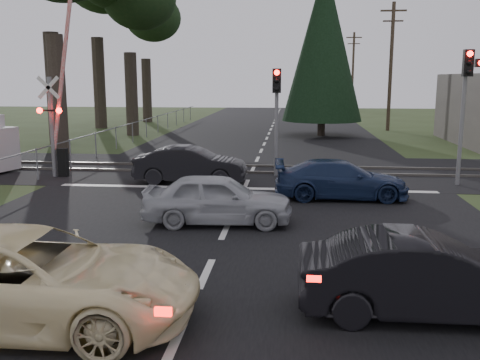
# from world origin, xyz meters

# --- Properties ---
(ground) EXTENTS (120.00, 120.00, 0.00)m
(ground) POSITION_xyz_m (0.00, 0.00, 0.00)
(ground) COLOR #303D1B
(ground) RESTS_ON ground
(road) EXTENTS (14.00, 100.00, 0.01)m
(road) POSITION_xyz_m (0.00, 10.00, 0.01)
(road) COLOR black
(road) RESTS_ON ground
(rail_corridor) EXTENTS (120.00, 8.00, 0.01)m
(rail_corridor) POSITION_xyz_m (0.00, 12.00, 0.01)
(rail_corridor) COLOR black
(rail_corridor) RESTS_ON ground
(stop_line) EXTENTS (13.00, 0.35, 0.00)m
(stop_line) POSITION_xyz_m (0.00, 8.20, 0.01)
(stop_line) COLOR silver
(stop_line) RESTS_ON ground
(rail_near) EXTENTS (120.00, 0.12, 0.10)m
(rail_near) POSITION_xyz_m (0.00, 11.20, 0.05)
(rail_near) COLOR #59544C
(rail_near) RESTS_ON ground
(rail_far) EXTENTS (120.00, 0.12, 0.10)m
(rail_far) POSITION_xyz_m (0.00, 12.80, 0.05)
(rail_far) COLOR #59544C
(rail_far) RESTS_ON ground
(crossing_signal) EXTENTS (1.62, 0.38, 6.96)m
(crossing_signal) POSITION_xyz_m (-7.27, 9.79, 2.06)
(crossing_signal) COLOR slate
(crossing_signal) RESTS_ON ground
(traffic_signal_right) EXTENTS (0.68, 0.48, 4.70)m
(traffic_signal_right) POSITION_xyz_m (7.55, 9.47, 3.31)
(traffic_signal_right) COLOR slate
(traffic_signal_right) RESTS_ON ground
(traffic_signal_center) EXTENTS (0.32, 0.48, 4.10)m
(traffic_signal_center) POSITION_xyz_m (1.00, 10.68, 2.81)
(traffic_signal_center) COLOR slate
(traffic_signal_center) RESTS_ON ground
(utility_pole_mid) EXTENTS (1.80, 0.26, 9.00)m
(utility_pole_mid) POSITION_xyz_m (8.50, 30.00, 4.73)
(utility_pole_mid) COLOR #4C3D2D
(utility_pole_mid) RESTS_ON ground
(utility_pole_far) EXTENTS (1.80, 0.26, 9.00)m
(utility_pole_far) POSITION_xyz_m (8.50, 55.00, 4.73)
(utility_pole_far) COLOR #4C3D2D
(utility_pole_far) RESTS_ON ground
(euc_tree_e) EXTENTS (6.00, 6.00, 13.20)m
(euc_tree_e) POSITION_xyz_m (-11.00, 36.00, 9.51)
(euc_tree_e) COLOR #473D33
(euc_tree_e) RESTS_ON ground
(conifer_tree) EXTENTS (5.20, 5.20, 11.00)m
(conifer_tree) POSITION_xyz_m (3.50, 26.00, 5.99)
(conifer_tree) COLOR #473D33
(conifer_tree) RESTS_ON ground
(fence_left) EXTENTS (0.10, 36.00, 1.20)m
(fence_left) POSITION_xyz_m (-7.80, 22.50, 0.00)
(fence_left) COLOR slate
(fence_left) RESTS_ON ground
(cream_coupe) EXTENTS (5.28, 2.51, 1.45)m
(cream_coupe) POSITION_xyz_m (-2.35, -2.36, 0.73)
(cream_coupe) COLOR #FFEDB6
(cream_coupe) RESTS_ON ground
(dark_hatchback) EXTENTS (4.01, 1.42, 1.32)m
(dark_hatchback) POSITION_xyz_m (3.76, -1.51, 0.66)
(dark_hatchback) COLOR black
(dark_hatchback) RESTS_ON ground
(silver_car) EXTENTS (3.94, 1.76, 1.32)m
(silver_car) POSITION_xyz_m (-0.27, 3.64, 0.66)
(silver_car) COLOR #A9ACB1
(silver_car) RESTS_ON ground
(blue_sedan) EXTENTS (4.22, 1.84, 1.21)m
(blue_sedan) POSITION_xyz_m (3.17, 7.00, 0.60)
(blue_sedan) COLOR #18274A
(blue_sedan) RESTS_ON ground
(dark_car_far) EXTENTS (4.04, 1.45, 1.33)m
(dark_car_far) POSITION_xyz_m (-2.02, 9.03, 0.66)
(dark_car_far) COLOR black
(dark_car_far) RESTS_ON ground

